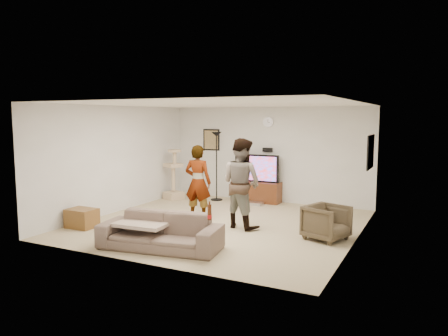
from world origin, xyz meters
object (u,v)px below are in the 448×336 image
at_px(cat_tree, 173,174).
at_px(person_left, 198,182).
at_px(sofa, 160,231).
at_px(person_right, 241,183).
at_px(tv_stand, 256,192).
at_px(tv, 257,168).
at_px(side_table, 82,218).
at_px(floor_lamp, 217,166).
at_px(armchair, 326,222).
at_px(beer_bottle, 209,212).

height_order(cat_tree, person_left, person_left).
bearing_deg(sofa, person_right, 62.48).
bearing_deg(cat_tree, tv_stand, 16.99).
relative_size(tv, side_table, 2.10).
height_order(tv_stand, floor_lamp, floor_lamp).
bearing_deg(side_table, person_left, 43.13).
xyz_separation_m(tv_stand, person_right, (0.72, -2.60, 0.64)).
bearing_deg(tv, sofa, -89.06).
distance_m(tv_stand, side_table, 4.60).
bearing_deg(tv_stand, floor_lamp, -166.01).
height_order(sofa, armchair, armchair).
relative_size(tv, person_right, 0.67).
height_order(tv_stand, cat_tree, cat_tree).
distance_m(floor_lamp, armchair, 4.34).
xyz_separation_m(person_right, side_table, (-2.89, -1.46, -0.72)).
xyz_separation_m(person_left, side_table, (-1.77, -1.66, -0.63)).
xyz_separation_m(tv, beer_bottle, (1.03, -4.52, -0.17)).
height_order(beer_bottle, side_table, beer_bottle).
height_order(person_right, beer_bottle, person_right).
xyz_separation_m(floor_lamp, side_table, (-1.12, -3.79, -0.72)).
xyz_separation_m(tv_stand, side_table, (-2.17, -4.06, -0.08)).
height_order(person_left, person_right, person_right).
bearing_deg(floor_lamp, person_left, -73.03).
height_order(cat_tree, side_table, cat_tree).
relative_size(tv, beer_bottle, 4.86).
height_order(person_left, side_table, person_left).
relative_size(tv_stand, person_right, 0.71).
distance_m(floor_lamp, side_table, 4.02).
bearing_deg(tv_stand, person_left, -99.50).
xyz_separation_m(floor_lamp, sofa, (1.13, -4.25, -0.62)).
relative_size(cat_tree, person_right, 0.76).
relative_size(cat_tree, armchair, 1.95).
bearing_deg(beer_bottle, floor_lamp, 116.06).
height_order(tv_stand, person_left, person_left).
height_order(tv, floor_lamp, floor_lamp).
relative_size(floor_lamp, cat_tree, 1.34).
bearing_deg(beer_bottle, tv, 102.81).
bearing_deg(tv, person_left, -99.50).
relative_size(sofa, beer_bottle, 8.28).
height_order(floor_lamp, person_right, floor_lamp).
bearing_deg(person_left, tv_stand, -105.84).
relative_size(sofa, side_table, 3.58).
bearing_deg(beer_bottle, tv_stand, 102.81).
distance_m(cat_tree, armchair, 5.10).
xyz_separation_m(floor_lamp, beer_bottle, (2.08, -4.25, -0.19)).
height_order(tv, beer_bottle, tv).
bearing_deg(side_table, floor_lamp, 73.60).
bearing_deg(beer_bottle, armchair, 51.12).
bearing_deg(person_left, sofa, 96.33).
bearing_deg(side_table, beer_bottle, -8.18).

